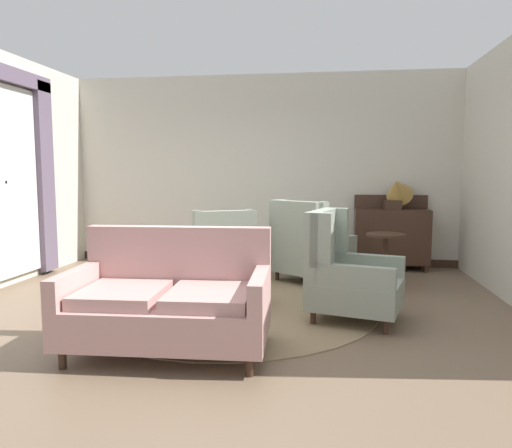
% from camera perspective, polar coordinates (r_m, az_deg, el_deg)
% --- Properties ---
extents(ground, '(8.61, 8.61, 0.00)m').
position_cam_1_polar(ground, '(5.02, -3.70, -10.73)').
color(ground, brown).
extents(wall_back, '(6.31, 0.08, 2.99)m').
position_cam_1_polar(wall_back, '(7.70, 0.70, 6.41)').
color(wall_back, beige).
rests_on(wall_back, ground).
extents(wall_left, '(0.08, 4.11, 2.99)m').
position_cam_1_polar(wall_left, '(6.90, -28.14, 5.73)').
color(wall_left, beige).
rests_on(wall_left, ground).
extents(baseboard_back, '(6.15, 0.03, 0.12)m').
position_cam_1_polar(baseboard_back, '(7.77, 0.64, -4.21)').
color(baseboard_back, '#382319').
rests_on(baseboard_back, ground).
extents(area_rug, '(3.14, 3.14, 0.01)m').
position_cam_1_polar(area_rug, '(5.30, -3.03, -9.74)').
color(area_rug, '#847051').
rests_on(area_rug, ground).
extents(window_with_curtains, '(0.12, 1.96, 2.73)m').
position_cam_1_polar(window_with_curtains, '(6.83, -27.59, 5.76)').
color(window_with_curtains, silver).
extents(coffee_table, '(0.78, 0.78, 0.48)m').
position_cam_1_polar(coffee_table, '(5.28, -3.44, -5.63)').
color(coffee_table, '#382319').
rests_on(coffee_table, ground).
extents(porcelain_vase, '(0.17, 0.17, 0.28)m').
position_cam_1_polar(porcelain_vase, '(5.20, -4.05, -3.24)').
color(porcelain_vase, brown).
rests_on(porcelain_vase, coffee_table).
extents(settee, '(1.64, 0.98, 0.99)m').
position_cam_1_polar(settee, '(4.01, -10.24, -9.11)').
color(settee, tan).
rests_on(settee, ground).
extents(armchair_near_window, '(1.09, 1.14, 0.97)m').
position_cam_1_polar(armchair_near_window, '(6.52, -4.19, -3.07)').
color(armchair_near_window, gray).
rests_on(armchair_near_window, ground).
extents(armchair_foreground_right, '(1.18, 1.20, 1.09)m').
position_cam_1_polar(armchair_foreground_right, '(6.43, 6.25, -2.94)').
color(armchair_foreground_right, gray).
rests_on(armchair_foreground_right, ground).
extents(armchair_near_sideboard, '(1.01, 0.95, 1.08)m').
position_cam_1_polar(armchair_near_sideboard, '(4.84, 10.64, -5.94)').
color(armchair_near_sideboard, gray).
rests_on(armchair_near_sideboard, ground).
extents(side_table, '(0.48, 0.48, 0.71)m').
position_cam_1_polar(side_table, '(6.17, 15.10, -3.72)').
color(side_table, '#382319').
rests_on(side_table, ground).
extents(sideboard, '(1.09, 0.40, 1.12)m').
position_cam_1_polar(sideboard, '(7.47, 15.78, -1.32)').
color(sideboard, '#382319').
rests_on(sideboard, ground).
extents(gramophone, '(0.55, 0.62, 0.58)m').
position_cam_1_polar(gramophone, '(7.33, 16.44, 3.86)').
color(gramophone, '#382319').
rests_on(gramophone, sideboard).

